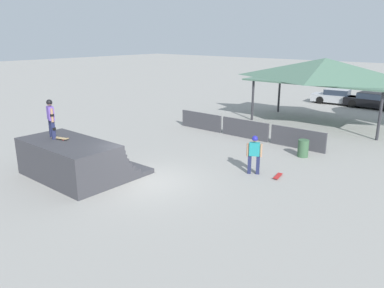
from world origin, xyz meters
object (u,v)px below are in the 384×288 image
Objects in this scene: bystander_walking at (254,152)px; skateboard_on_ground at (278,176)px; skater_on_deck at (51,116)px; trash_bin at (303,148)px; skateboard_on_deck at (60,138)px; parked_car_black at (371,101)px; parked_car_silver at (338,97)px.

bystander_walking is 1.41m from skateboard_on_ground.
skateboard_on_ground is at bearing 54.03° from skater_on_deck.
trash_bin is (-0.41, 3.34, 0.37)m from skateboard_on_ground.
skater_on_deck is at bearing 10.39° from bystander_walking.
bystander_walking is (6.52, 5.45, -1.53)m from skater_on_deck.
skateboard_on_deck is 0.50× the size of bystander_walking.
bystander_walking is at bearing 28.09° from skateboard_on_deck.
skateboard_on_ground is at bearing -83.09° from parked_car_black.
trash_bin is 0.21× the size of parked_car_black.
bystander_walking is 0.41× the size of parked_car_black.
skater_on_deck is 0.40× the size of parked_car_black.
parked_car_black is at bearing 93.39° from skater_on_deck.
skateboard_on_deck reaches higher than skateboard_on_ground.
parked_car_black is at bearing -117.80° from bystander_walking.
skateboard_on_deck is 8.14m from bystander_walking.
skateboard_on_deck is (0.42, 0.09, -0.89)m from skater_on_deck.
skateboard_on_deck reaches higher than trash_bin.
skater_on_deck is 2.05× the size of skateboard_on_ground.
skater_on_deck is 1.93× the size of skateboard_on_deck.
bystander_walking is 19.84m from parked_car_silver.
trash_bin is at bearing 68.66° from skater_on_deck.
bystander_walking reaches higher than parked_car_black.
skater_on_deck is at bearing -102.94° from parked_car_silver.
parked_car_black is at bearing 173.61° from skateboard_on_ground.
parked_car_silver is (-4.40, 19.28, 0.54)m from skateboard_on_ground.
skateboard_on_ground is (7.55, 5.71, -2.46)m from skater_on_deck.
bystander_walking is 2.12× the size of skateboard_on_ground.
skater_on_deck reaches higher than parked_car_silver.
parked_car_black is (2.81, -0.22, -0.00)m from parked_car_silver.
parked_car_black is at bearing -10.32° from parked_car_silver.
parked_car_black reaches higher than trash_bin.
bystander_walking reaches higher than skateboard_on_ground.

